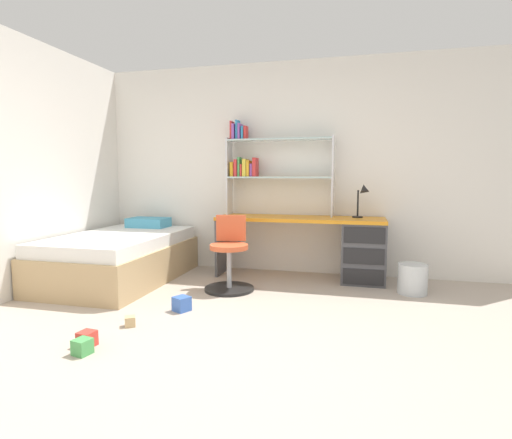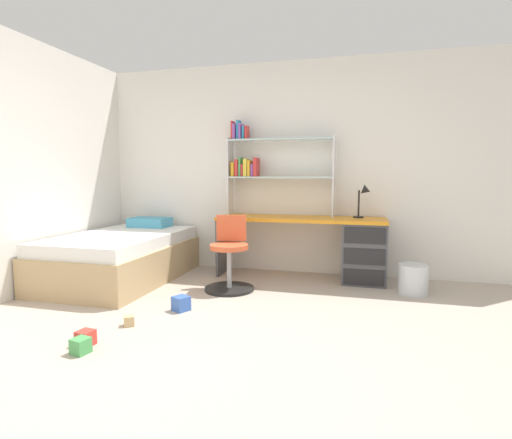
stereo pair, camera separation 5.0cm
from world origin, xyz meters
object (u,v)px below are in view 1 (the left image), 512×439
(bed_platform, at_px, (120,257))
(toy_block_red_3, at_px, (87,339))
(desk, at_px, (344,245))
(bookshelf_hutch, at_px, (265,162))
(swivel_chair, at_px, (229,261))
(desk_lamp, at_px, (364,196))
(toy_block_natural_2, at_px, (130,321))
(toy_block_green_0, at_px, (82,347))
(waste_bin, at_px, (413,279))
(toy_block_blue_1, at_px, (182,304))

(bed_platform, relative_size, toy_block_red_3, 17.08)
(desk, xyz_separation_m, bookshelf_hutch, (-0.97, 0.15, 0.96))
(bookshelf_hutch, bearing_deg, swivel_chair, -102.54)
(desk_lamp, bearing_deg, desk, -160.49)
(bookshelf_hutch, distance_m, toy_block_natural_2, 2.51)
(desk, relative_size, toy_block_natural_2, 24.11)
(desk, xyz_separation_m, toy_block_green_0, (-1.63, -2.41, -0.36))
(toy_block_red_3, bearing_deg, waste_bin, 38.97)
(swivel_chair, height_order, toy_block_red_3, swivel_chair)
(toy_block_green_0, bearing_deg, desk, 55.92)
(waste_bin, bearing_deg, toy_block_red_3, -141.03)
(toy_block_green_0, height_order, toy_block_natural_2, toy_block_green_0)
(toy_block_red_3, bearing_deg, toy_block_green_0, -65.77)
(bookshelf_hutch, height_order, bed_platform, bookshelf_hutch)
(desk, distance_m, toy_block_green_0, 2.94)
(toy_block_blue_1, distance_m, toy_block_natural_2, 0.51)
(waste_bin, xyz_separation_m, toy_block_green_0, (-2.33, -2.05, -0.10))
(waste_bin, bearing_deg, desk, 152.42)
(desk_lamp, bearing_deg, toy_block_blue_1, -135.93)
(toy_block_red_3, bearing_deg, toy_block_blue_1, 69.10)
(desk_lamp, bearing_deg, toy_block_red_3, -128.55)
(desk_lamp, bearing_deg, bookshelf_hutch, 176.03)
(bookshelf_hutch, xyz_separation_m, desk_lamp, (1.17, -0.08, -0.39))
(desk, xyz_separation_m, toy_block_red_3, (-1.69, -2.30, -0.35))
(desk_lamp, distance_m, toy_block_green_0, 3.22)
(desk_lamp, distance_m, toy_block_blue_1, 2.35)
(desk_lamp, distance_m, waste_bin, 1.06)
(toy_block_blue_1, xyz_separation_m, toy_block_red_3, (-0.33, -0.86, -0.01))
(bookshelf_hutch, height_order, desk_lamp, bookshelf_hutch)
(toy_block_natural_2, xyz_separation_m, toy_block_red_3, (-0.09, -0.41, 0.01))
(toy_block_natural_2, bearing_deg, toy_block_blue_1, 61.35)
(swivel_chair, relative_size, toy_block_blue_1, 6.06)
(waste_bin, height_order, toy_block_blue_1, waste_bin)
(bed_platform, height_order, toy_block_green_0, bed_platform)
(desk_lamp, distance_m, toy_block_red_3, 3.16)
(bed_platform, distance_m, toy_block_red_3, 1.86)
(desk, bearing_deg, waste_bin, -27.58)
(bookshelf_hutch, height_order, swivel_chair, bookshelf_hutch)
(toy_block_blue_1, bearing_deg, toy_block_red_3, -110.90)
(swivel_chair, bearing_deg, waste_bin, 9.69)
(toy_block_blue_1, bearing_deg, swivel_chair, 75.02)
(desk, height_order, waste_bin, desk)
(toy_block_blue_1, bearing_deg, toy_block_green_0, -105.69)
(desk_lamp, relative_size, bed_platform, 0.21)
(bookshelf_hutch, distance_m, toy_block_red_3, 2.87)
(toy_block_red_3, bearing_deg, swivel_chair, 71.82)
(toy_block_blue_1, bearing_deg, desk, 46.61)
(bookshelf_hutch, distance_m, bed_platform, 2.03)
(swivel_chair, height_order, toy_block_blue_1, swivel_chair)
(bed_platform, bearing_deg, desk, 14.33)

